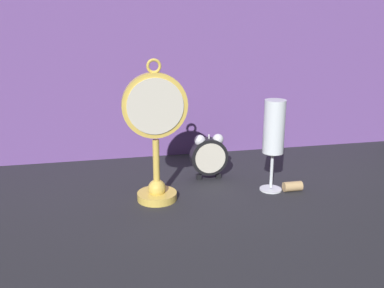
{
  "coord_description": "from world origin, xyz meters",
  "views": [
    {
      "loc": [
        -0.19,
        -0.82,
        0.38
      ],
      "look_at": [
        0.0,
        0.08,
        0.1
      ],
      "focal_mm": 40.0,
      "sensor_mm": 36.0,
      "label": 1
    }
  ],
  "objects_px": {
    "alarm_clock_twin_bell": "(209,154)",
    "champagne_flute": "(274,132)",
    "wine_cork": "(293,186)",
    "pocket_watch_on_stand": "(156,135)"
  },
  "relations": [
    {
      "from": "alarm_clock_twin_bell",
      "to": "champagne_flute",
      "type": "xyz_separation_m",
      "value": [
        0.12,
        -0.1,
        0.07
      ]
    },
    {
      "from": "champagne_flute",
      "to": "wine_cork",
      "type": "relative_size",
      "value": 4.93
    },
    {
      "from": "pocket_watch_on_stand",
      "to": "alarm_clock_twin_bell",
      "type": "distance_m",
      "value": 0.19
    },
    {
      "from": "alarm_clock_twin_bell",
      "to": "wine_cork",
      "type": "relative_size",
      "value": 2.64
    },
    {
      "from": "champagne_flute",
      "to": "alarm_clock_twin_bell",
      "type": "bearing_deg",
      "value": 140.9
    },
    {
      "from": "pocket_watch_on_stand",
      "to": "wine_cork",
      "type": "bearing_deg",
      "value": -3.01
    },
    {
      "from": "pocket_watch_on_stand",
      "to": "champagne_flute",
      "type": "relative_size",
      "value": 1.45
    },
    {
      "from": "pocket_watch_on_stand",
      "to": "champagne_flute",
      "type": "xyz_separation_m",
      "value": [
        0.26,
        -0.0,
        -0.01
      ]
    },
    {
      "from": "champagne_flute",
      "to": "wine_cork",
      "type": "distance_m",
      "value": 0.13
    },
    {
      "from": "alarm_clock_twin_bell",
      "to": "champagne_flute",
      "type": "relative_size",
      "value": 0.54
    }
  ]
}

